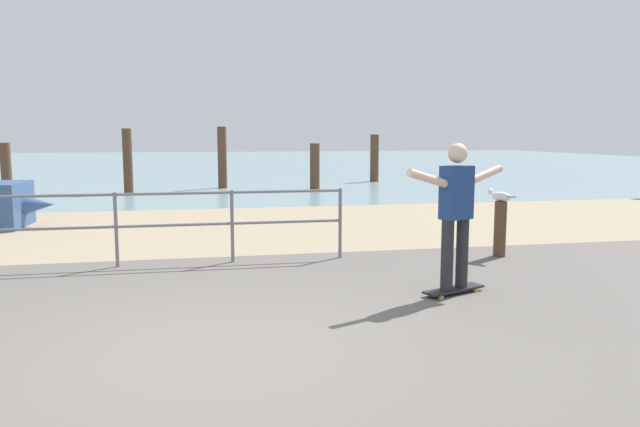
{
  "coord_description": "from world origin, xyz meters",
  "views": [
    {
      "loc": [
        0.01,
        -4.96,
        1.83
      ],
      "look_at": [
        1.43,
        2.0,
        0.9
      ],
      "focal_mm": 33.95,
      "sensor_mm": 36.0,
      "label": 1
    }
  ],
  "objects_px": {
    "bollard_short": "(500,230)",
    "seagull": "(500,196)",
    "skateboard": "(454,290)",
    "skateboarder": "(456,207)"
  },
  "relations": [
    {
      "from": "bollard_short",
      "to": "seagull",
      "type": "relative_size",
      "value": 1.86
    },
    {
      "from": "skateboard",
      "to": "seagull",
      "type": "xyz_separation_m",
      "value": [
        1.55,
        1.89,
        0.86
      ]
    },
    {
      "from": "skateboarder",
      "to": "bollard_short",
      "type": "bearing_deg",
      "value": 50.27
    },
    {
      "from": "skateboard",
      "to": "skateboarder",
      "type": "xyz_separation_m",
      "value": [
        -0.0,
        -0.0,
        0.95
      ]
    },
    {
      "from": "skateboarder",
      "to": "bollard_short",
      "type": "relative_size",
      "value": 1.94
    },
    {
      "from": "bollard_short",
      "to": "skateboard",
      "type": "bearing_deg",
      "value": -129.73
    },
    {
      "from": "skateboard",
      "to": "bollard_short",
      "type": "height_order",
      "value": "bollard_short"
    },
    {
      "from": "bollard_short",
      "to": "seagull",
      "type": "height_order",
      "value": "seagull"
    },
    {
      "from": "skateboarder",
      "to": "seagull",
      "type": "relative_size",
      "value": 3.62
    },
    {
      "from": "seagull",
      "to": "bollard_short",
      "type": "bearing_deg",
      "value": -63.07
    }
  ]
}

